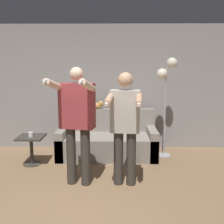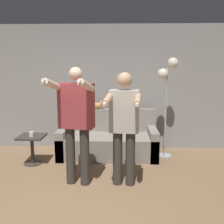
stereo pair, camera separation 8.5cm
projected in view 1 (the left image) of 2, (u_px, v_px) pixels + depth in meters
ground_plane at (74, 216)px, 3.13m from camera, size 16.00×16.00×0.00m
wall_back at (92, 88)px, 5.55m from camera, size 10.00×0.05×2.60m
couch at (107, 142)px, 5.17m from camera, size 1.90×0.84×0.89m
person_left at (77, 117)px, 3.78m from camera, size 0.64×0.74×1.75m
person_right at (125, 122)px, 3.78m from camera, size 0.54×0.71×1.68m
cat at (95, 105)px, 5.35m from camera, size 0.47×0.12×0.16m
floor_lamp at (167, 79)px, 4.93m from camera, size 0.38×0.28×1.91m
side_table at (31, 144)px, 4.69m from camera, size 0.46×0.46×0.53m
cup at (31, 135)px, 4.60m from camera, size 0.08×0.08×0.09m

